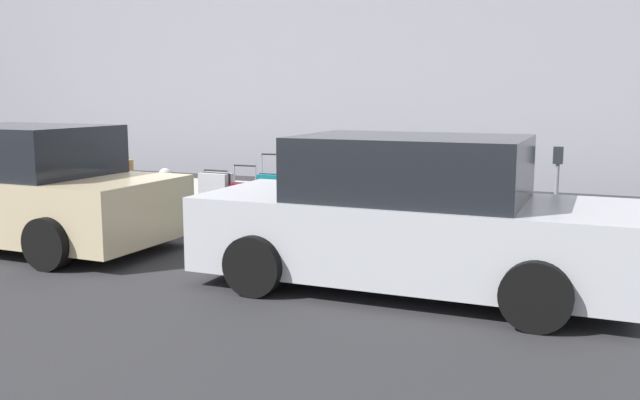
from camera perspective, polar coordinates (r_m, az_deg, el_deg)
name	(u,v)px	position (r m, az deg, el deg)	size (l,w,h in m)	color
ground_plane	(172,233)	(10.67, -12.13, -2.68)	(40.00, 40.00, 0.00)	#28282B
sidewalk_curb	(252,204)	(12.74, -5.65, -0.37)	(18.00, 5.00, 0.14)	#ADA89E
suitcase_silver_0	(447,213)	(9.33, 10.42, -1.02)	(0.50, 0.28, 1.08)	#9EA0A8
suitcase_red_1	(411,217)	(9.56, 7.52, -1.38)	(0.40, 0.24, 0.59)	red
suitcase_navy_2	(376,209)	(9.59, 4.64, -0.73)	(0.43, 0.29, 0.78)	navy
suitcase_black_3	(344,206)	(9.81, 2.03, -0.51)	(0.43, 0.26, 1.03)	black
suitcase_olive_4	(313,205)	(10.05, -0.61, -0.44)	(0.47, 0.25, 0.72)	#59601E
suitcase_teal_5	(276,200)	(10.20, -3.69, -0.02)	(0.50, 0.27, 1.08)	#0F606B
suitcase_maroon_6	(245,203)	(10.49, -6.17, -0.25)	(0.43, 0.25, 0.89)	maroon
suitcase_silver_7	(216,197)	(10.79, -8.54, 0.28)	(0.51, 0.28, 0.79)	#9EA0A8
fire_hydrant	(166,191)	(11.27, -12.60, 0.72)	(0.39, 0.21, 0.77)	#99999E
bollard_post	(129,188)	(11.51, -15.46, 0.99)	(0.17, 0.17, 0.90)	brown
parking_meter	(557,181)	(9.38, 18.95, 1.48)	(0.12, 0.09, 1.27)	slate
parked_car_silver_0	(410,218)	(7.42, 7.42, -1.49)	(4.53, 2.06, 1.64)	#B2B5BA
parked_car_beige_1	(24,190)	(10.32, -23.20, 0.77)	(4.31, 2.11, 1.65)	tan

